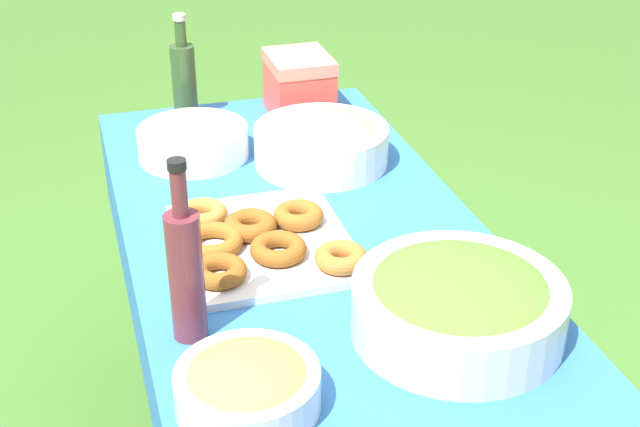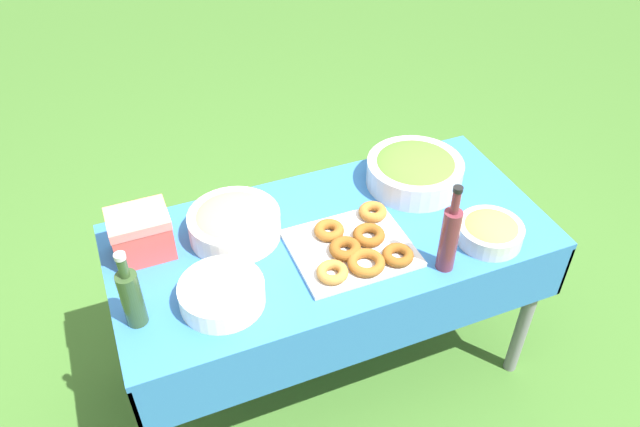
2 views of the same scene
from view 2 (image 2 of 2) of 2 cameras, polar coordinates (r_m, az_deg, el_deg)
name	(u,v)px [view 2 (image 2 of 2)]	position (r m, az deg, el deg)	size (l,w,h in m)	color
ground_plane	(329,364)	(2.65, 0.85, -13.57)	(14.00, 14.00, 0.00)	#3D6B28
picnic_table	(331,256)	(2.18, 1.01, -3.91)	(1.48, 0.71, 0.72)	#2D6BB2
salad_bowl	(415,170)	(2.32, 8.66, 3.97)	(0.35, 0.35, 0.12)	silver
pasta_bowl	(234,222)	(2.09, -7.84, -0.79)	(0.31, 0.31, 0.11)	white
donut_platter	(355,246)	(2.04, 3.26, -3.02)	(0.40, 0.37, 0.05)	silver
plate_stack	(222,294)	(1.89, -8.96, -7.26)	(0.26, 0.26, 0.07)	white
olive_oil_bottle	(131,296)	(1.85, -16.88, -7.26)	(0.06, 0.06, 0.27)	#2D4723
wine_bottle	(449,237)	(1.95, 11.75, -2.14)	(0.06, 0.06, 0.32)	maroon
olive_bowl	(490,231)	(2.14, 15.30, -1.55)	(0.22, 0.22, 0.08)	silver
cooler_box	(141,234)	(2.07, -16.05, -1.79)	(0.19, 0.15, 0.16)	#E04C42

